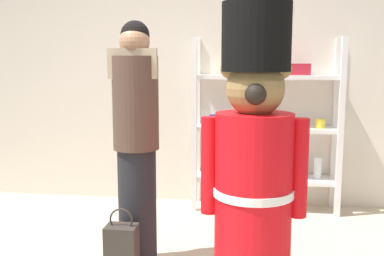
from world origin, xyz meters
name	(u,v)px	position (x,y,z in m)	size (l,w,h in m)	color
back_wall	(201,75)	(0.00, 2.20, 1.30)	(6.40, 0.12, 2.60)	silver
merchandise_shelf	(266,126)	(0.65, 1.98, 0.82)	(1.39, 0.35, 1.65)	white
teddy_bear_guard	(254,159)	(0.52, 0.41, 0.83)	(0.66, 0.50, 1.77)	red
person_shopper	(136,140)	(-0.28, 0.63, 0.89)	(0.33, 0.31, 1.70)	black
shopping_bag	(122,251)	(-0.33, 0.39, 0.19)	(0.21, 0.15, 0.48)	#332D28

